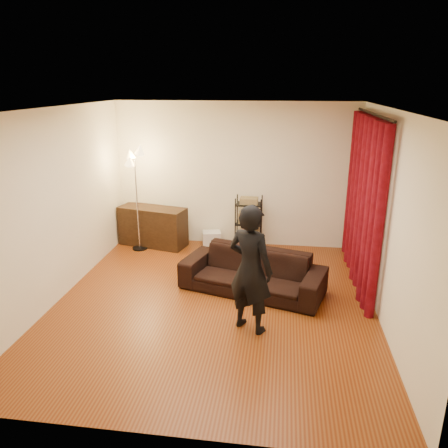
# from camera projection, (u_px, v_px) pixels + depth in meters

# --- Properties ---
(floor) EXTENTS (5.00, 5.00, 0.00)m
(floor) POSITION_uv_depth(u_px,v_px,m) (214.00, 303.00, 6.25)
(floor) COLOR brown
(floor) RESTS_ON ground
(ceiling) EXTENTS (5.00, 5.00, 0.00)m
(ceiling) POSITION_uv_depth(u_px,v_px,m) (213.00, 109.00, 5.42)
(ceiling) COLOR white
(ceiling) RESTS_ON ground
(wall_back) EXTENTS (5.00, 0.00, 5.00)m
(wall_back) POSITION_uv_depth(u_px,v_px,m) (235.00, 175.00, 8.19)
(wall_back) COLOR #F6EDCB
(wall_back) RESTS_ON ground
(wall_front) EXTENTS (5.00, 0.00, 5.00)m
(wall_front) POSITION_uv_depth(u_px,v_px,m) (163.00, 301.00, 3.48)
(wall_front) COLOR #F6EDCB
(wall_front) RESTS_ON ground
(wall_left) EXTENTS (0.00, 5.00, 5.00)m
(wall_left) POSITION_uv_depth(u_px,v_px,m) (56.00, 207.00, 6.13)
(wall_left) COLOR #F6EDCB
(wall_left) RESTS_ON ground
(wall_right) EXTENTS (0.00, 5.00, 5.00)m
(wall_right) POSITION_uv_depth(u_px,v_px,m) (388.00, 220.00, 5.54)
(wall_right) COLOR #F6EDCB
(wall_right) RESTS_ON ground
(curtain_rod) EXTENTS (0.04, 2.65, 0.04)m
(curtain_rod) POSITION_uv_depth(u_px,v_px,m) (374.00, 114.00, 6.23)
(curtain_rod) COLOR black
(curtain_rod) RESTS_ON wall_right
(curtain) EXTENTS (0.22, 2.65, 2.55)m
(curtain) POSITION_uv_depth(u_px,v_px,m) (363.00, 202.00, 6.64)
(curtain) COLOR maroon
(curtain) RESTS_ON ground
(sofa) EXTENTS (2.26, 1.38, 0.62)m
(sofa) POSITION_uv_depth(u_px,v_px,m) (252.00, 272.00, 6.53)
(sofa) COLOR black
(sofa) RESTS_ON ground
(person) EXTENTS (0.72, 0.63, 1.65)m
(person) POSITION_uv_depth(u_px,v_px,m) (250.00, 269.00, 5.36)
(person) COLOR black
(person) RESTS_ON ground
(media_cabinet) EXTENTS (1.36, 0.77, 0.75)m
(media_cabinet) POSITION_uv_depth(u_px,v_px,m) (153.00, 226.00, 8.39)
(media_cabinet) COLOR #321F10
(media_cabinet) RESTS_ON ground
(storage_boxes) EXTENTS (0.40, 0.35, 0.28)m
(storage_boxes) POSITION_uv_depth(u_px,v_px,m) (211.00, 238.00, 8.42)
(storage_boxes) COLOR silver
(storage_boxes) RESTS_ON ground
(wire_shelf) EXTENTS (0.47, 0.33, 1.02)m
(wire_shelf) POSITION_uv_depth(u_px,v_px,m) (249.00, 223.00, 8.13)
(wire_shelf) COLOR black
(wire_shelf) RESTS_ON ground
(floor_lamp) EXTENTS (0.44, 0.44, 1.88)m
(floor_lamp) POSITION_uv_depth(u_px,v_px,m) (137.00, 201.00, 8.00)
(floor_lamp) COLOR silver
(floor_lamp) RESTS_ON ground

